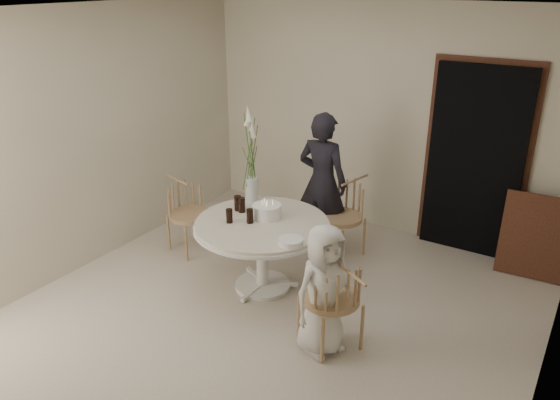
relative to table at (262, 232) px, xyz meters
The scene contains 18 objects.
ground 0.75m from the table, 35.54° to the right, with size 4.50×4.50×0.00m, color beige.
room_shell 1.09m from the table, 35.54° to the right, with size 4.50×4.50×4.50m.
doorway 2.49m from the table, 52.29° to the left, with size 1.00×0.10×2.10m, color black.
door_trim 2.53m from the table, 52.85° to the left, with size 1.12×0.03×2.22m, color #5C2E1F.
table is the anchor object (origin of this frame).
picture_frame 2.82m from the table, 37.15° to the left, with size 0.67×0.04×0.89m, color #5C2E1F.
chair_far 1.20m from the table, 71.73° to the left, with size 0.54×0.57×0.86m.
chair_right 1.22m from the table, 25.41° to the right, with size 0.63×0.62×0.84m.
chair_left 1.27m from the table, 167.85° to the left, with size 0.57×0.54×0.82m.
girl 1.11m from the table, 85.85° to the left, with size 0.58×0.38×1.60m, color black.
boy 1.12m from the table, 29.54° to the right, with size 0.56×0.36×1.15m, color silver.
birthday_cake 0.21m from the table, 96.90° to the left, with size 0.28×0.28×0.19m.
cola_tumbler_a 0.36m from the table, 144.88° to the right, with size 0.06×0.06×0.14m, color black.
cola_tumbler_b 0.22m from the table, 136.33° to the right, with size 0.07×0.07×0.14m, color black.
cola_tumbler_c 0.42m from the table, 164.07° to the left, with size 0.07×0.07×0.16m, color black.
cola_tumbler_d 0.37m from the table, 163.69° to the left, with size 0.07×0.07×0.15m, color black.
plate_stack 0.57m from the table, 28.48° to the right, with size 0.22×0.22×0.06m, color white.
flower_vase 0.75m from the table, 134.87° to the left, with size 0.14×0.14×1.02m.
Camera 1 is at (2.34, -3.72, 2.96)m, focal length 35.00 mm.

